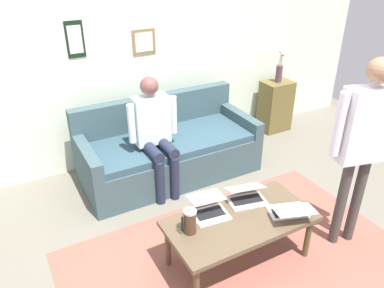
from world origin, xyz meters
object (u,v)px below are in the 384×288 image
(laptop_right, at_px, (290,211))
(person_seated, at_px, (155,130))
(person_standing, at_px, (365,134))
(couch, at_px, (168,150))
(side_shelf, at_px, (275,106))
(coffee_table, at_px, (240,223))
(flower_vase, at_px, (279,72))
(laptop_center, at_px, (246,196))
(french_press, at_px, (190,221))
(laptop_left, at_px, (209,209))

(laptop_right, bearing_deg, person_seated, -70.25)
(person_standing, bearing_deg, person_seated, -54.26)
(couch, xyz_separation_m, side_shelf, (-1.90, -0.35, 0.06))
(coffee_table, bearing_deg, flower_vase, -135.83)
(coffee_table, height_order, person_standing, person_standing)
(flower_vase, relative_size, person_standing, 0.26)
(laptop_center, relative_size, french_press, 1.59)
(laptop_left, distance_m, flower_vase, 2.83)
(side_shelf, distance_m, flower_vase, 0.52)
(laptop_center, height_order, side_shelf, side_shelf)
(side_shelf, bearing_deg, person_seated, 15.06)
(couch, bearing_deg, flower_vase, -169.46)
(couch, relative_size, coffee_table, 1.64)
(laptop_left, relative_size, flower_vase, 0.79)
(coffee_table, xyz_separation_m, side_shelf, (-2.00, -1.94, -0.04))
(couch, relative_size, laptop_left, 5.75)
(laptop_center, distance_m, side_shelf, 2.52)
(person_standing, bearing_deg, flower_vase, -114.59)
(laptop_center, relative_size, person_seated, 0.29)
(person_standing, bearing_deg, couch, -63.73)
(person_seated, bearing_deg, side_shelf, -164.94)
(laptop_center, xyz_separation_m, person_standing, (-0.81, 0.43, 0.61))
(laptop_left, height_order, laptop_right, laptop_left)
(flower_vase, xyz_separation_m, person_seated, (2.16, 0.58, -0.16))
(couch, distance_m, person_standing, 2.20)
(laptop_center, bearing_deg, coffee_table, 44.06)
(laptop_left, xyz_separation_m, laptop_center, (-0.38, 0.01, -0.01))
(couch, xyz_separation_m, person_standing, (-0.91, 1.83, 0.80))
(french_press, bearing_deg, coffee_table, 172.28)
(coffee_table, height_order, person_seated, person_seated)
(couch, height_order, person_seated, person_seated)
(flower_vase, distance_m, person_seated, 2.24)
(coffee_table, xyz_separation_m, laptop_left, (0.19, -0.19, 0.09))
(coffee_table, xyz_separation_m, french_press, (0.44, -0.06, 0.15))
(laptop_right, xyz_separation_m, person_standing, (-0.61, 0.09, 0.61))
(side_shelf, distance_m, person_seated, 2.26)
(side_shelf, bearing_deg, couch, 10.51)
(laptop_left, bearing_deg, french_press, 27.09)
(person_standing, bearing_deg, laptop_right, -8.42)
(laptop_right, bearing_deg, flower_vase, -127.57)
(couch, distance_m, french_press, 1.64)
(person_seated, bearing_deg, person_standing, 125.74)
(side_shelf, xyz_separation_m, person_standing, (1.00, 2.19, 0.74))
(french_press, relative_size, side_shelf, 0.32)
(laptop_right, bearing_deg, laptop_center, -59.94)
(coffee_table, distance_m, person_standing, 1.24)
(laptop_center, relative_size, laptop_right, 0.93)
(laptop_center, height_order, french_press, french_press)
(coffee_table, distance_m, laptop_right, 0.42)
(couch, height_order, person_standing, person_standing)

